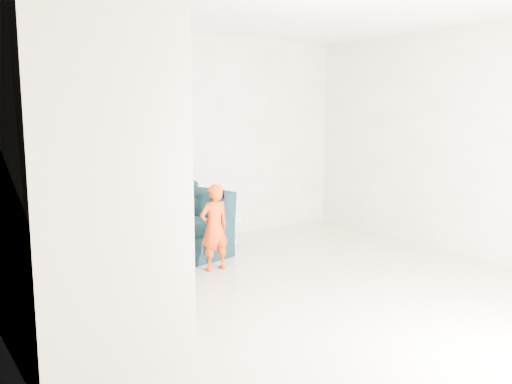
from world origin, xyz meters
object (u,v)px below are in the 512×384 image
at_px(toddler, 214,228).
at_px(staircase, 70,214).
at_px(side_table, 229,225).
at_px(armchair, 170,225).

relative_size(toddler, staircase, 0.26).
bearing_deg(toddler, side_table, -131.09).
distance_m(armchair, side_table, 1.01).
relative_size(armchair, toddler, 1.26).
bearing_deg(side_table, staircase, -144.15).
bearing_deg(armchair, staircase, -146.04).
bearing_deg(toddler, armchair, -78.64).
bearing_deg(staircase, armchair, 45.25).
relative_size(armchair, side_table, 3.50).
height_order(armchair, staircase, staircase).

